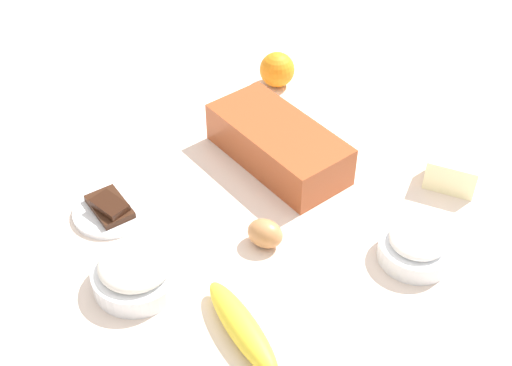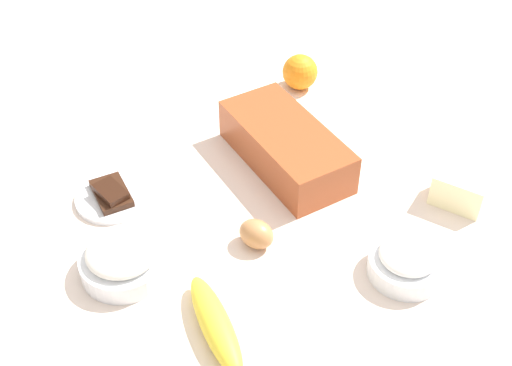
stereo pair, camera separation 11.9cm
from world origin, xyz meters
name	(u,v)px [view 2 (the right image)]	position (x,y,z in m)	size (l,w,h in m)	color
ground_plane	(256,204)	(0.00, 0.00, -0.01)	(2.40, 2.40, 0.02)	beige
loaf_pan	(286,145)	(-0.05, 0.11, 0.04)	(0.29, 0.17, 0.08)	#9E4723
flour_bowl	(123,258)	(0.00, -0.27, 0.03)	(0.14, 0.14, 0.07)	white
sugar_bowl	(407,261)	(0.28, 0.08, 0.03)	(0.12, 0.12, 0.06)	white
banana	(216,324)	(0.19, -0.22, 0.02)	(0.19, 0.04, 0.04)	yellow
orange_fruit	(300,72)	(-0.22, 0.30, 0.04)	(0.08, 0.08, 0.08)	orange
butter_block	(460,189)	(0.23, 0.28, 0.03)	(0.09, 0.06, 0.06)	#F4EDB2
egg_near_butter	(256,234)	(0.08, -0.07, 0.02)	(0.05, 0.05, 0.06)	#B87D4B
chocolate_plate	(112,196)	(-0.16, -0.20, 0.01)	(0.13, 0.13, 0.03)	white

